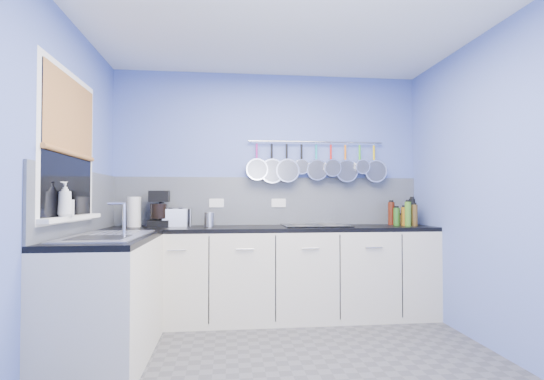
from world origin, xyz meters
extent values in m
cube|color=#47474C|center=(0.00, 0.00, -0.01)|extent=(3.20, 3.00, 0.02)
cube|color=white|center=(0.00, 0.00, 2.51)|extent=(3.20, 3.00, 0.02)
cube|color=#5569B8|center=(0.00, 1.51, 1.25)|extent=(3.20, 0.02, 2.50)
cube|color=#5569B8|center=(0.00, -1.51, 1.25)|extent=(3.20, 0.02, 2.50)
cube|color=#5569B8|center=(-1.61, 0.00, 1.25)|extent=(0.02, 3.00, 2.50)
cube|color=#5569B8|center=(1.61, 0.00, 1.25)|extent=(0.02, 3.00, 2.50)
cube|color=slate|center=(0.00, 1.49, 1.15)|extent=(3.20, 0.02, 0.50)
cube|color=slate|center=(-1.59, 0.60, 1.15)|extent=(0.02, 1.80, 0.50)
cube|color=beige|center=(0.00, 1.20, 0.43)|extent=(3.20, 0.60, 0.86)
cube|color=black|center=(0.00, 1.20, 0.88)|extent=(3.20, 0.60, 0.04)
cube|color=beige|center=(-1.30, 0.30, 0.43)|extent=(0.60, 1.20, 0.86)
cube|color=black|center=(-1.30, 0.30, 0.88)|extent=(0.60, 1.20, 0.04)
cube|color=white|center=(-1.58, 0.30, 1.55)|extent=(0.01, 1.00, 1.10)
cube|color=black|center=(-1.57, 0.30, 1.55)|extent=(0.01, 0.90, 1.00)
cube|color=#9B5A2E|center=(-1.56, 0.30, 1.77)|extent=(0.01, 0.90, 0.55)
cube|color=white|center=(-1.55, 0.30, 1.04)|extent=(0.10, 0.98, 0.03)
cube|color=silver|center=(-1.30, 0.30, 0.90)|extent=(0.50, 0.95, 0.01)
cube|color=white|center=(-0.55, 1.48, 1.13)|extent=(0.15, 0.01, 0.09)
cube|color=white|center=(0.10, 1.48, 1.13)|extent=(0.15, 0.01, 0.09)
cylinder|color=silver|center=(0.50, 1.45, 1.78)|extent=(1.45, 0.02, 0.02)
imported|color=white|center=(-1.53, 0.12, 1.17)|extent=(0.11, 0.11, 0.24)
imported|color=white|center=(-1.53, 0.17, 1.14)|extent=(0.09, 0.10, 0.17)
cylinder|color=white|center=(-1.34, 1.30, 1.05)|extent=(0.15, 0.15, 0.29)
cube|color=silver|center=(-0.95, 1.33, 0.99)|extent=(0.30, 0.21, 0.17)
cylinder|color=silver|center=(-0.61, 1.26, 0.97)|extent=(0.12, 0.12, 0.14)
cube|color=black|center=(0.44, 1.26, 0.91)|extent=(0.65, 0.57, 0.01)
cylinder|color=black|center=(1.45, 1.30, 1.02)|extent=(0.07, 0.07, 0.23)
cylinder|color=brown|center=(1.37, 1.31, 0.95)|extent=(0.07, 0.07, 0.10)
cylinder|color=#4C190C|center=(1.28, 1.34, 1.02)|extent=(0.07, 0.07, 0.24)
cylinder|color=black|center=(1.46, 1.22, 1.04)|extent=(0.06, 0.06, 0.28)
cylinder|color=#8C5914|center=(1.36, 1.21, 0.99)|extent=(0.06, 0.06, 0.19)
cylinder|color=#265919|center=(1.28, 1.20, 0.99)|extent=(0.06, 0.06, 0.18)
cylinder|color=brown|center=(1.43, 1.13, 1.01)|extent=(0.07, 0.07, 0.22)
cylinder|color=#3F721E|center=(1.35, 1.10, 1.02)|extent=(0.06, 0.06, 0.24)
camera|label=1|loc=(-0.43, -2.73, 1.17)|focal=26.53mm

